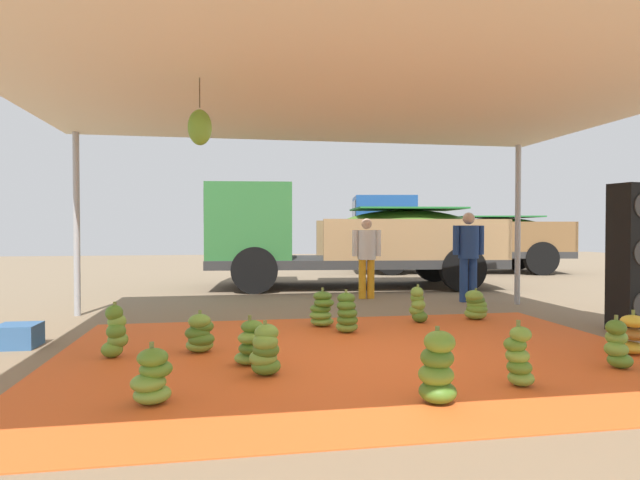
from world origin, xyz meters
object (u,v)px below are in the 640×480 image
object	(u,v)px
banana_bunch_9	(632,336)
speaker_stack	(632,257)
banana_bunch_3	(250,344)
banana_bunch_6	(322,310)
worker_0	(367,252)
banana_bunch_8	(418,306)
banana_bunch_7	(152,378)
banana_bunch_5	(437,369)
crate_0	(18,336)
worker_1	(468,250)
cargo_truck_main	(344,236)
banana_bunch_4	(200,334)
banana_bunch_10	(476,305)
cargo_truck_far	(449,235)
banana_bunch_0	(115,333)
banana_bunch_12	(617,345)
banana_bunch_2	(347,314)
banana_bunch_1	(519,358)
banana_bunch_11	(265,351)

from	to	relation	value
banana_bunch_9	speaker_stack	world-z (taller)	speaker_stack
banana_bunch_3	speaker_stack	distance (m)	5.33
banana_bunch_6	worker_0	size ratio (longest dim) A/B	0.34
banana_bunch_8	banana_bunch_7	bearing A→B (deg)	-137.37
banana_bunch_5	worker_0	bearing A→B (deg)	80.31
banana_bunch_6	banana_bunch_8	bearing A→B (deg)	2.26
crate_0	banana_bunch_7	bearing A→B (deg)	-51.82
worker_0	worker_1	world-z (taller)	worker_1
worker_0	cargo_truck_main	bearing A→B (deg)	90.34
banana_bunch_4	banana_bunch_10	size ratio (longest dim) A/B	0.99
banana_bunch_3	banana_bunch_5	world-z (taller)	banana_bunch_5
banana_bunch_9	cargo_truck_main	xyz separation A→B (m)	(-1.69, 7.11, 1.01)
cargo_truck_far	speaker_stack	bearing A→B (deg)	-98.96
worker_1	banana_bunch_4	bearing A→B (deg)	-145.07
banana_bunch_6	cargo_truck_far	xyz separation A→B (m)	(5.59, 8.48, 0.96)
banana_bunch_0	worker_0	size ratio (longest dim) A/B	0.37
banana_bunch_4	banana_bunch_12	xyz separation A→B (m)	(4.11, -1.37, 0.02)
banana_bunch_10	banana_bunch_0	bearing A→B (deg)	-162.53
cargo_truck_main	banana_bunch_4	bearing A→B (deg)	-115.68
banana_bunch_12	banana_bunch_0	bearing A→B (deg)	165.47
banana_bunch_7	banana_bunch_8	bearing A→B (deg)	42.63
speaker_stack	crate_0	distance (m)	7.88
banana_bunch_9	speaker_stack	xyz separation A→B (m)	(1.03, 1.22, 0.79)
banana_bunch_2	banana_bunch_12	size ratio (longest dim) A/B	1.10
banana_bunch_7	cargo_truck_far	xyz separation A→B (m)	(7.47, 11.48, 0.98)
banana_bunch_2	cargo_truck_main	world-z (taller)	cargo_truck_main
banana_bunch_4	worker_1	size ratio (longest dim) A/B	0.28
cargo_truck_main	speaker_stack	xyz separation A→B (m)	(2.72, -5.89, -0.22)
banana_bunch_0	cargo_truck_far	bearing A→B (deg)	50.66
banana_bunch_3	banana_bunch_4	distance (m)	0.84
banana_bunch_3	cargo_truck_main	distance (m)	7.36
banana_bunch_5	cargo_truck_main	bearing A→B (deg)	82.81
cargo_truck_far	banana_bunch_12	bearing A→B (deg)	-105.49
banana_bunch_1	cargo_truck_main	bearing A→B (deg)	88.80
banana_bunch_2	speaker_stack	size ratio (longest dim) A/B	0.29
banana_bunch_11	worker_1	world-z (taller)	worker_1
worker_0	banana_bunch_3	bearing A→B (deg)	-117.39
banana_bunch_6	cargo_truck_main	xyz separation A→B (m)	(1.38, 4.92, 0.98)
cargo_truck_far	worker_1	world-z (taller)	cargo_truck_far
banana_bunch_9	worker_1	xyz separation A→B (m)	(0.10, 4.23, 0.78)
banana_bunch_9	banana_bunch_12	world-z (taller)	banana_bunch_12
banana_bunch_8	crate_0	world-z (taller)	banana_bunch_8
banana_bunch_9	cargo_truck_far	world-z (taller)	cargo_truck_far
banana_bunch_4	banana_bunch_7	xyz separation A→B (m)	(-0.27, -1.70, 0.00)
worker_0	banana_bunch_5	bearing A→B (deg)	-99.69
banana_bunch_0	banana_bunch_7	xyz separation A→B (m)	(0.61, -1.62, -0.06)
banana_bunch_4	speaker_stack	distance (m)	5.77
banana_bunch_10	cargo_truck_main	xyz separation A→B (m)	(-1.02, 4.76, 1.00)
banana_bunch_2	banana_bunch_10	bearing A→B (deg)	17.34
banana_bunch_1	banana_bunch_3	world-z (taller)	banana_bunch_1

